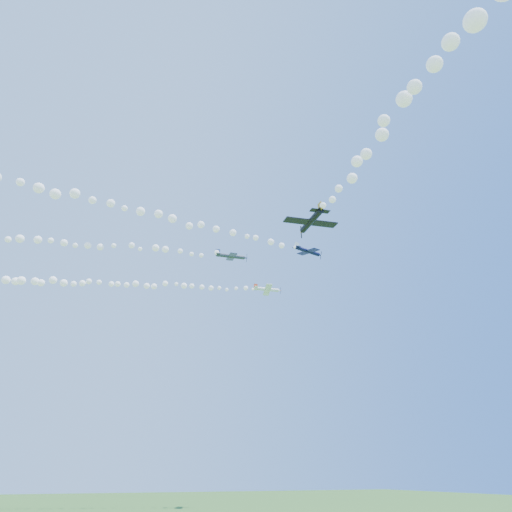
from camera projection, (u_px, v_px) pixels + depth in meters
name	position (u px, v px, depth m)	size (l,w,h in m)	color
plane_white	(267.00, 289.00, 108.93)	(7.19, 7.62, 2.56)	white
smoke_trail_white	(95.00, 283.00, 104.70)	(77.89, 23.79, 3.03)	white
plane_navy	(308.00, 251.00, 94.96)	(7.19, 7.34, 2.74)	#0D103B
smoke_trail_navy	(92.00, 200.00, 76.96)	(87.20, 8.74, 2.83)	white
plane_grey	(231.00, 256.00, 82.07)	(6.38, 6.56, 2.12)	#323949
smoke_trail_grey	(49.00, 241.00, 75.97)	(61.03, 12.92, 2.94)	white
plane_black	(311.00, 221.00, 59.14)	(7.75, 7.39, 1.97)	black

